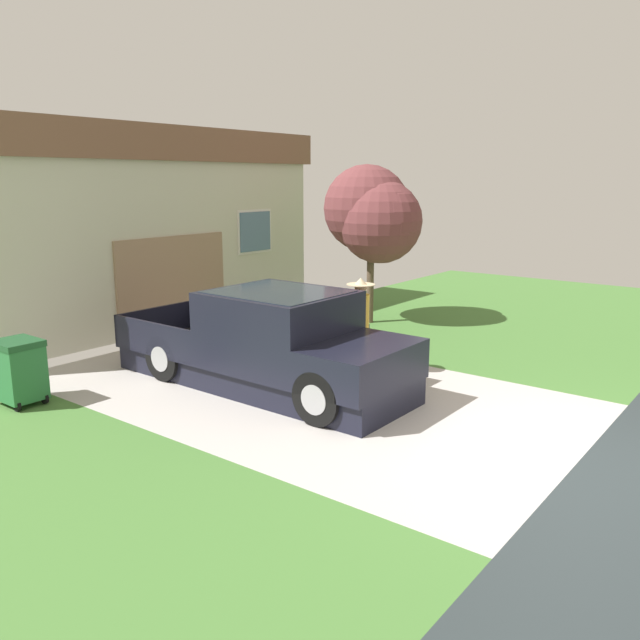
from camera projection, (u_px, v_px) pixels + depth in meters
pickup_truck at (277, 345)px, 10.57m from camera, size 2.07×5.42×1.66m
person_with_hat at (360, 321)px, 11.30m from camera, size 0.51×0.50×1.75m
handbag at (374, 371)px, 11.29m from camera, size 0.39×0.22×0.45m
house_with_garage at (96, 225)px, 15.86m from camera, size 10.23×5.46×4.59m
front_yard_tree at (376, 216)px, 15.25m from camera, size 2.12×2.51×3.77m
wheeled_trash_bin at (19, 370)px, 9.90m from camera, size 0.60×0.72×1.02m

